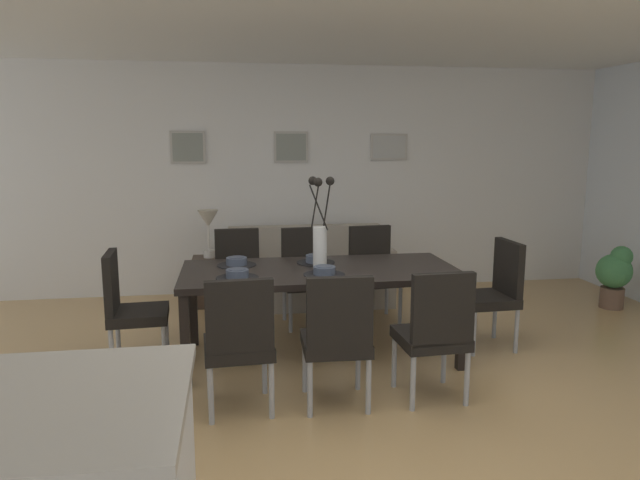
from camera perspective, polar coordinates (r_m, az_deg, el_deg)
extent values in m
plane|color=tan|center=(3.95, 4.22, -16.62)|extent=(9.00, 9.00, 0.00)
cube|color=silver|center=(6.75, -1.86, 5.96)|extent=(9.00, 0.10, 2.60)
cube|color=white|center=(4.02, 3.35, 22.50)|extent=(9.00, 7.20, 0.08)
cube|color=black|center=(4.64, -0.01, -3.14)|extent=(2.20, 1.00, 0.05)
cube|color=black|center=(5.39, 10.30, -5.51)|extent=(0.07, 0.07, 0.69)
cube|color=black|center=(5.12, -12.45, -6.41)|extent=(0.07, 0.07, 0.69)
cube|color=black|center=(4.60, 13.89, -8.32)|extent=(0.07, 0.07, 0.69)
cube|color=black|center=(4.28, -13.17, -9.69)|extent=(0.07, 0.07, 0.69)
cube|color=black|center=(3.87, -8.07, -10.50)|extent=(0.47, 0.47, 0.08)
cube|color=black|center=(3.60, -7.95, -7.66)|extent=(0.42, 0.08, 0.48)
cylinder|color=#9EA0A5|center=(4.14, -5.51, -12.44)|extent=(0.04, 0.04, 0.38)
cylinder|color=#9EA0A5|center=(4.12, -10.89, -12.70)|extent=(0.04, 0.04, 0.38)
cylinder|color=#9EA0A5|center=(3.80, -4.81, -14.59)|extent=(0.04, 0.04, 0.38)
cylinder|color=#9EA0A5|center=(3.77, -10.74, -14.90)|extent=(0.04, 0.04, 0.38)
cube|color=black|center=(5.49, -7.99, -4.36)|extent=(0.47, 0.47, 0.08)
cube|color=black|center=(5.61, -8.20, -1.32)|extent=(0.42, 0.09, 0.48)
cylinder|color=#9EA0A5|center=(5.35, -9.80, -7.32)|extent=(0.04, 0.04, 0.38)
cylinder|color=#9EA0A5|center=(5.38, -5.73, -7.13)|extent=(0.04, 0.04, 0.38)
cylinder|color=#9EA0A5|center=(5.72, -9.99, -6.21)|extent=(0.04, 0.04, 0.38)
cylinder|color=#9EA0A5|center=(5.74, -6.18, -6.04)|extent=(0.04, 0.04, 0.38)
cube|color=black|center=(3.91, 1.54, -10.18)|extent=(0.46, 0.46, 0.08)
cube|color=black|center=(3.64, 1.98, -7.36)|extent=(0.42, 0.08, 0.48)
cylinder|color=#9EA0A5|center=(4.19, 3.79, -12.13)|extent=(0.04, 0.04, 0.38)
cylinder|color=#9EA0A5|center=(4.14, -1.51, -12.38)|extent=(0.04, 0.04, 0.38)
cylinder|color=#9EA0A5|center=(3.85, 4.82, -14.23)|extent=(0.04, 0.04, 0.38)
cylinder|color=#9EA0A5|center=(3.80, -1.00, -14.54)|extent=(0.04, 0.04, 0.38)
cube|color=black|center=(5.51, -1.32, -4.21)|extent=(0.47, 0.47, 0.08)
cube|color=black|center=(5.63, -1.70, -1.18)|extent=(0.42, 0.08, 0.48)
cylinder|color=#9EA0A5|center=(5.36, -2.94, -7.18)|extent=(0.04, 0.04, 0.38)
cylinder|color=#9EA0A5|center=(5.43, 1.05, -6.94)|extent=(0.04, 0.04, 0.38)
cylinder|color=#9EA0A5|center=(5.72, -3.55, -6.08)|extent=(0.04, 0.04, 0.38)
cylinder|color=#9EA0A5|center=(5.78, 0.19, -5.88)|extent=(0.04, 0.04, 0.38)
cube|color=black|center=(4.07, 10.87, -9.51)|extent=(0.46, 0.46, 0.08)
cube|color=black|center=(3.83, 12.07, -6.73)|extent=(0.42, 0.08, 0.48)
cylinder|color=#9EA0A5|center=(4.39, 12.16, -11.32)|extent=(0.04, 0.04, 0.38)
cylinder|color=#9EA0A5|center=(4.26, 7.36, -11.85)|extent=(0.04, 0.04, 0.38)
cylinder|color=#9EA0A5|center=(4.07, 14.34, -13.15)|extent=(0.04, 0.04, 0.38)
cylinder|color=#9EA0A5|center=(3.93, 9.18, -13.82)|extent=(0.04, 0.04, 0.38)
cube|color=black|center=(5.65, 5.49, -3.90)|extent=(0.47, 0.47, 0.08)
cube|color=black|center=(5.77, 4.93, -0.95)|extent=(0.42, 0.09, 0.48)
cylinder|color=#9EA0A5|center=(5.48, 4.20, -6.81)|extent=(0.04, 0.04, 0.38)
cylinder|color=#9EA0A5|center=(5.60, 7.94, -6.51)|extent=(0.04, 0.04, 0.38)
cylinder|color=#9EA0A5|center=(5.82, 3.07, -5.77)|extent=(0.04, 0.04, 0.38)
cylinder|color=#9EA0A5|center=(5.94, 6.61, -5.52)|extent=(0.04, 0.04, 0.38)
cube|color=black|center=(4.73, -17.48, -7.06)|extent=(0.47, 0.47, 0.08)
cube|color=black|center=(4.68, -19.96, -4.06)|extent=(0.09, 0.42, 0.48)
cylinder|color=#9EA0A5|center=(4.60, -15.14, -10.42)|extent=(0.04, 0.04, 0.38)
cylinder|color=#9EA0A5|center=(4.96, -14.94, -8.91)|extent=(0.04, 0.04, 0.38)
cylinder|color=#9EA0A5|center=(4.64, -19.90, -10.51)|extent=(0.04, 0.04, 0.38)
cylinder|color=#9EA0A5|center=(5.00, -19.35, -9.01)|extent=(0.04, 0.04, 0.38)
cube|color=black|center=(5.13, 16.12, -5.67)|extent=(0.45, 0.45, 0.08)
cube|color=black|center=(5.15, 18.15, -2.72)|extent=(0.07, 0.42, 0.48)
cylinder|color=#9EA0A5|center=(5.28, 13.21, -7.70)|extent=(0.04, 0.04, 0.38)
cylinder|color=#9EA0A5|center=(4.95, 14.99, -8.96)|extent=(0.04, 0.04, 0.38)
cylinder|color=#9EA0A5|center=(5.44, 16.91, -7.34)|extent=(0.04, 0.04, 0.38)
cylinder|color=#9EA0A5|center=(5.12, 18.87, -8.52)|extent=(0.04, 0.04, 0.38)
cylinder|color=white|center=(4.60, -0.01, -0.77)|extent=(0.11, 0.11, 0.34)
cylinder|color=black|center=(4.57, 0.66, 3.35)|extent=(0.05, 0.12, 0.37)
sphere|color=black|center=(4.57, 1.01, 5.86)|extent=(0.07, 0.07, 0.07)
cylinder|color=black|center=(4.59, -0.49, 3.38)|extent=(0.08, 0.05, 0.38)
sphere|color=black|center=(4.60, -0.73, 5.89)|extent=(0.07, 0.07, 0.07)
cylinder|color=black|center=(4.49, -0.14, 3.23)|extent=(0.15, 0.06, 0.36)
sphere|color=black|center=(4.44, -0.20, 5.75)|extent=(0.07, 0.07, 0.07)
cylinder|color=black|center=(4.36, -8.18, -3.71)|extent=(0.32, 0.32, 0.01)
cylinder|color=#475166|center=(4.35, -8.19, -3.29)|extent=(0.17, 0.17, 0.06)
cylinder|color=#3C4556|center=(4.35, -8.19, -3.09)|extent=(0.13, 0.13, 0.04)
cylinder|color=black|center=(4.80, -8.25, -2.46)|extent=(0.32, 0.32, 0.01)
cylinder|color=#475166|center=(4.79, -8.26, -2.07)|extent=(0.17, 0.17, 0.06)
cylinder|color=#3C4556|center=(4.79, -8.26, -1.90)|extent=(0.13, 0.13, 0.04)
cylinder|color=black|center=(4.41, 0.43, -3.44)|extent=(0.32, 0.32, 0.01)
cylinder|color=#475166|center=(4.41, 0.43, -3.02)|extent=(0.17, 0.17, 0.06)
cylinder|color=#3C4556|center=(4.40, 0.43, -2.83)|extent=(0.13, 0.13, 0.04)
cylinder|color=black|center=(4.85, -0.42, -2.23)|extent=(0.32, 0.32, 0.01)
cylinder|color=#475166|center=(4.84, -0.42, -1.85)|extent=(0.17, 0.17, 0.06)
cylinder|color=#3C4556|center=(4.84, -0.42, -1.67)|extent=(0.13, 0.13, 0.04)
cube|color=#A89E8E|center=(6.34, -1.07, -4.29)|extent=(1.73, 0.84, 0.42)
cube|color=#A89E8E|center=(6.58, -1.48, -0.19)|extent=(1.73, 0.16, 0.38)
cube|color=#A89E8E|center=(6.43, 6.15, -1.31)|extent=(0.10, 0.84, 0.20)
cube|color=#A89E8E|center=(6.21, -8.56, -1.75)|extent=(0.10, 0.84, 0.20)
cube|color=#3D2D23|center=(6.32, -10.81, -4.03)|extent=(0.36, 0.36, 0.52)
cylinder|color=beige|center=(6.26, -10.90, -1.36)|extent=(0.12, 0.12, 0.08)
cylinder|color=beige|center=(6.23, -10.96, 0.27)|extent=(0.02, 0.02, 0.30)
cone|color=beige|center=(6.20, -11.02, 2.09)|extent=(0.22, 0.22, 0.18)
cube|color=#A8A399|center=(2.20, -28.50, -14.40)|extent=(1.15, 0.93, 0.04)
cube|color=#B2ADA3|center=(6.64, -12.95, 8.93)|extent=(0.38, 0.02, 0.36)
cube|color=gray|center=(6.62, -12.96, 8.93)|extent=(0.33, 0.01, 0.31)
cube|color=#B2ADA3|center=(6.66, -2.88, 9.17)|extent=(0.39, 0.02, 0.35)
cube|color=gray|center=(6.64, -2.87, 9.17)|extent=(0.34, 0.01, 0.30)
cube|color=#B2ADA3|center=(6.87, 6.84, 9.13)|extent=(0.44, 0.02, 0.31)
cube|color=#B2B2AD|center=(6.86, 6.87, 9.13)|extent=(0.39, 0.01, 0.26)
cylinder|color=brown|center=(6.87, 26.90, -5.11)|extent=(0.24, 0.24, 0.22)
sphere|color=#42844C|center=(6.81, 27.09, -2.75)|extent=(0.36, 0.36, 0.36)
sphere|color=#42844C|center=(6.78, 27.68, -1.46)|extent=(0.22, 0.22, 0.22)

